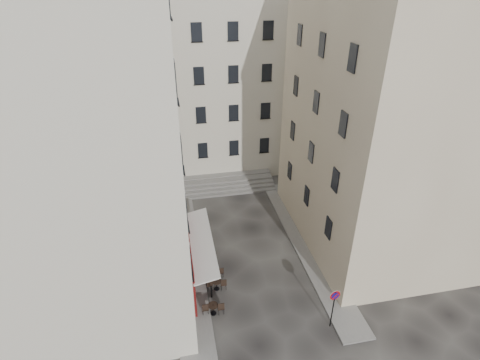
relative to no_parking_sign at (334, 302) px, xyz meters
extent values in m
plane|color=black|center=(-3.31, 4.61, -2.00)|extent=(90.00, 90.00, 0.00)
cube|color=slate|center=(-7.81, 8.61, -1.94)|extent=(2.00, 22.00, 0.12)
cube|color=slate|center=(1.19, 7.61, -1.94)|extent=(2.00, 18.00, 0.12)
cube|color=beige|center=(-13.81, 7.61, 8.00)|extent=(12.00, 16.00, 20.00)
cube|color=tan|center=(7.19, 8.11, 7.00)|extent=(12.00, 14.00, 18.00)
cube|color=beige|center=(-4.31, 23.61, 7.00)|extent=(18.00, 10.00, 18.00)
cube|color=#4D0B0C|center=(-7.73, 5.61, -0.25)|extent=(0.25, 7.00, 3.50)
cube|color=black|center=(-7.69, 5.61, -0.60)|extent=(0.06, 3.85, 2.00)
cube|color=white|center=(-6.91, 5.61, 0.95)|extent=(1.58, 7.30, 0.41)
cube|color=#595654|center=(-3.31, 16.51, -1.90)|extent=(9.00, 1.80, 0.20)
cube|color=#595654|center=(-3.31, 16.96, -1.70)|extent=(9.00, 1.80, 0.20)
cube|color=#595654|center=(-3.31, 17.41, -1.50)|extent=(9.00, 1.80, 0.20)
cube|color=#595654|center=(-3.31, 17.86, -1.30)|extent=(9.00, 1.80, 0.20)
cylinder|color=black|center=(-6.56, 3.61, -1.55)|extent=(0.10, 0.10, 0.90)
sphere|color=black|center=(-6.56, 3.61, -1.08)|extent=(0.12, 0.12, 0.12)
cylinder|color=black|center=(-6.56, 7.11, -1.55)|extent=(0.10, 0.10, 0.90)
sphere|color=black|center=(-6.56, 7.11, -1.08)|extent=(0.12, 0.12, 0.12)
cylinder|color=black|center=(-6.56, 10.61, -1.55)|extent=(0.10, 0.10, 0.90)
sphere|color=black|center=(-6.56, 10.61, -1.08)|extent=(0.12, 0.12, 0.12)
cylinder|color=black|center=(0.00, 0.01, -0.61)|extent=(0.07, 0.07, 2.77)
cylinder|color=#AB0C0B|center=(0.00, 0.00, 0.50)|extent=(0.64, 0.10, 0.64)
cylinder|color=navy|center=(0.00, -0.02, 0.50)|extent=(0.47, 0.09, 0.47)
cube|color=#AB0C0B|center=(0.00, -0.05, 0.50)|extent=(0.38, 0.06, 0.38)
cylinder|color=black|center=(-6.63, 2.23, -1.92)|extent=(0.38, 0.38, 0.02)
cylinder|color=black|center=(-6.63, 2.23, -1.58)|extent=(0.05, 0.05, 0.73)
cylinder|color=black|center=(-6.63, 2.23, -1.24)|extent=(0.63, 0.63, 0.04)
cube|color=black|center=(-6.16, 2.23, -1.53)|extent=(0.40, 0.40, 0.94)
cube|color=black|center=(-7.10, 2.33, -1.53)|extent=(0.40, 0.40, 0.94)
cylinder|color=black|center=(-6.14, 4.18, -1.93)|extent=(0.36, 0.36, 0.02)
cylinder|color=black|center=(-6.14, 4.18, -1.60)|extent=(0.05, 0.05, 0.70)
cylinder|color=black|center=(-6.14, 4.18, -1.28)|extent=(0.60, 0.60, 0.04)
cube|color=black|center=(-5.69, 4.18, -1.55)|extent=(0.38, 0.38, 0.90)
cube|color=black|center=(-6.59, 4.28, -1.55)|extent=(0.38, 0.38, 0.90)
cylinder|color=black|center=(-6.11, 5.32, -1.93)|extent=(0.33, 0.33, 0.02)
cylinder|color=black|center=(-6.11, 5.32, -1.63)|extent=(0.05, 0.05, 0.65)
cylinder|color=black|center=(-6.11, 5.32, -1.33)|extent=(0.56, 0.56, 0.04)
cube|color=black|center=(-5.69, 5.32, -1.58)|extent=(0.35, 0.35, 0.83)
cube|color=black|center=(-6.52, 5.42, -1.58)|extent=(0.35, 0.35, 0.83)
cylinder|color=black|center=(-6.69, 8.08, -1.93)|extent=(0.32, 0.32, 0.02)
cylinder|color=black|center=(-6.69, 8.08, -1.64)|extent=(0.05, 0.05, 0.63)
cylinder|color=black|center=(-6.69, 8.08, -1.35)|extent=(0.54, 0.54, 0.04)
cube|color=black|center=(-6.29, 8.08, -1.59)|extent=(0.34, 0.34, 0.81)
cube|color=black|center=(-7.10, 8.17, -1.59)|extent=(0.34, 0.34, 0.81)
cylinder|color=black|center=(-6.80, 9.86, -1.92)|extent=(0.40, 0.40, 0.02)
cylinder|color=black|center=(-6.80, 9.86, -1.55)|extent=(0.06, 0.06, 0.78)
cylinder|color=black|center=(-6.80, 9.86, -1.20)|extent=(0.67, 0.67, 0.04)
cube|color=black|center=(-6.30, 9.86, -1.50)|extent=(0.42, 0.42, 1.00)
cube|color=black|center=(-7.30, 9.97, -1.50)|extent=(0.42, 0.42, 1.00)
imported|color=black|center=(-6.51, 4.98, -1.04)|extent=(0.83, 0.75, 1.91)
camera|label=1|loc=(-8.15, -13.72, 16.30)|focal=28.00mm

